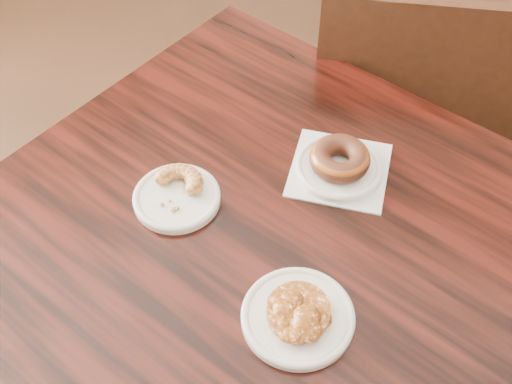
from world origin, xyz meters
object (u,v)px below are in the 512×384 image
at_px(chair_far, 401,105).
at_px(glazed_donut, 340,158).
at_px(cafe_table, 259,349).
at_px(cruller_fragment, 176,191).
at_px(apple_fritter, 299,310).

relative_size(chair_far, glazed_donut, 8.36).
bearing_deg(cafe_table, cruller_fragment, -173.42).
bearing_deg(chair_far, glazed_donut, 73.15).
bearing_deg(glazed_donut, cafe_table, -109.23).
bearing_deg(apple_fritter, glazed_donut, 96.46).
bearing_deg(cruller_fragment, apple_fritter, -26.92).
distance_m(glazed_donut, apple_fritter, 0.31).
relative_size(cafe_table, cruller_fragment, 9.49).
bearing_deg(glazed_donut, chair_far, 87.27).
distance_m(cafe_table, apple_fritter, 0.43).
distance_m(chair_far, glazed_donut, 0.66).
height_order(chair_far, apple_fritter, chair_far).
xyz_separation_m(cafe_table, cruller_fragment, (-0.17, 0.03, 0.40)).
bearing_deg(apple_fritter, cruller_fragment, 153.08).
relative_size(chair_far, cruller_fragment, 8.87).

